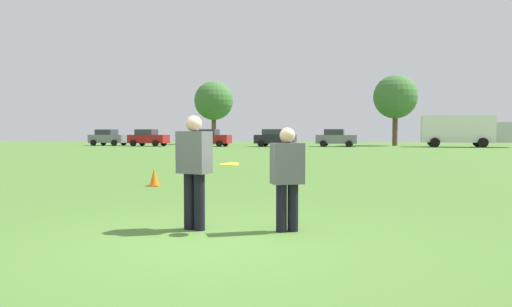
% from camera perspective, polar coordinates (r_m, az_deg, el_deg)
% --- Properties ---
extents(ground_plane, '(142.36, 142.36, 0.00)m').
position_cam_1_polar(ground_plane, '(6.29, -5.51, -10.57)').
color(ground_plane, '#47702D').
extents(player_thrower, '(0.53, 0.41, 1.67)m').
position_cam_1_polar(player_thrower, '(6.98, -7.44, -1.45)').
color(player_thrower, black).
rests_on(player_thrower, ground).
extents(player_defender, '(0.52, 0.43, 1.50)m').
position_cam_1_polar(player_defender, '(6.82, 3.77, -2.44)').
color(player_defender, black).
rests_on(player_defender, ground).
extents(frisbee, '(0.27, 0.27, 0.05)m').
position_cam_1_polar(frisbee, '(6.73, -3.24, -1.33)').
color(frisbee, yellow).
extents(traffic_cone, '(0.32, 0.32, 0.48)m').
position_cam_1_polar(traffic_cone, '(13.01, -12.12, -2.82)').
color(traffic_cone, '#D8590C').
rests_on(traffic_cone, ground).
extents(parked_car_near_left, '(4.33, 2.47, 1.82)m').
position_cam_1_polar(parked_car_near_left, '(56.17, -17.33, 1.85)').
color(parked_car_near_left, slate).
rests_on(parked_car_near_left, ground).
extents(parked_car_mid_left, '(4.33, 2.47, 1.82)m').
position_cam_1_polar(parked_car_mid_left, '(52.76, -12.82, 1.87)').
color(parked_car_mid_left, maroon).
rests_on(parked_car_mid_left, ground).
extents(parked_car_center, '(4.33, 2.47, 1.82)m').
position_cam_1_polar(parked_car_center, '(50.52, -5.54, 1.90)').
color(parked_car_center, maroon).
rests_on(parked_car_center, ground).
extents(parked_car_mid_right, '(4.33, 2.47, 1.82)m').
position_cam_1_polar(parked_car_mid_right, '(49.48, 2.27, 1.90)').
color(parked_car_mid_right, black).
rests_on(parked_car_mid_right, ground).
extents(parked_car_near_right, '(4.33, 2.47, 1.82)m').
position_cam_1_polar(parked_car_near_right, '(50.23, 9.60, 1.87)').
color(parked_car_near_right, slate).
rests_on(parked_car_near_right, ground).
extents(box_truck, '(8.66, 3.43, 3.18)m').
position_cam_1_polar(box_truck, '(52.32, 23.64, 2.63)').
color(box_truck, white).
rests_on(box_truck, ground).
extents(tree_west_oak, '(4.92, 4.92, 7.99)m').
position_cam_1_polar(tree_west_oak, '(60.74, -5.10, 6.31)').
color(tree_west_oak, brown).
rests_on(tree_west_oak, ground).
extents(tree_west_maple, '(4.87, 4.87, 7.91)m').
position_cam_1_polar(tree_west_maple, '(55.57, 16.39, 6.52)').
color(tree_west_maple, brown).
rests_on(tree_west_maple, ground).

